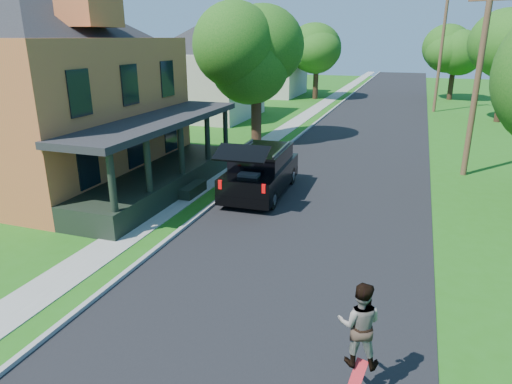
% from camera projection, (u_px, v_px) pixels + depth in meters
% --- Properties ---
extents(ground, '(140.00, 140.00, 0.00)m').
position_uv_depth(ground, '(273.00, 288.00, 11.94)').
color(ground, '#205F13').
rests_on(ground, ground).
extents(street, '(8.00, 120.00, 0.02)m').
position_uv_depth(street, '(364.00, 137.00, 29.80)').
color(street, black).
rests_on(street, ground).
extents(curb, '(0.15, 120.00, 0.12)m').
position_uv_depth(curb, '(303.00, 133.00, 31.07)').
color(curb, gray).
rests_on(curb, ground).
extents(sidewalk, '(1.30, 120.00, 0.03)m').
position_uv_depth(sidewalk, '(282.00, 132.00, 31.55)').
color(sidewalk, gray).
rests_on(sidewalk, ground).
extents(front_walk, '(6.50, 1.20, 0.03)m').
position_uv_depth(front_walk, '(109.00, 185.00, 20.27)').
color(front_walk, gray).
rests_on(front_walk, ground).
extents(main_house, '(15.56, 15.56, 10.10)m').
position_uv_depth(main_house, '(33.00, 69.00, 19.71)').
color(main_house, '#B26234').
rests_on(main_house, ground).
extents(neighbor_house_mid, '(12.78, 12.78, 8.30)m').
position_uv_depth(neighbor_house_mid, '(201.00, 64.00, 36.25)').
color(neighbor_house_mid, beige).
rests_on(neighbor_house_mid, ground).
extents(neighbor_house_far, '(12.78, 12.78, 8.30)m').
position_uv_depth(neighbor_house_far, '(264.00, 56.00, 50.54)').
color(neighbor_house_far, beige).
rests_on(neighbor_house_far, ground).
extents(black_suv, '(2.29, 5.51, 2.53)m').
position_uv_depth(black_suv, '(261.00, 171.00, 18.84)').
color(black_suv, black).
rests_on(black_suv, ground).
extents(skateboarder, '(0.84, 0.68, 1.61)m').
position_uv_depth(skateboarder, '(359.00, 324.00, 8.01)').
color(skateboarder, black).
rests_on(skateboarder, ground).
extents(skateboard, '(0.38, 0.43, 0.76)m').
position_uv_depth(skateboard, '(355.00, 382.00, 8.13)').
color(skateboard, red).
rests_on(skateboard, ground).
extents(tree_left_mid, '(6.78, 7.03, 8.50)m').
position_uv_depth(tree_left_mid, '(256.00, 49.00, 26.20)').
color(tree_left_mid, black).
rests_on(tree_left_mid, ground).
extents(tree_left_far, '(6.46, 6.63, 8.32)m').
position_uv_depth(tree_left_far, '(317.00, 45.00, 46.63)').
color(tree_left_far, black).
rests_on(tree_left_far, ground).
extents(tree_right_mid, '(5.50, 5.37, 8.57)m').
position_uv_depth(tree_right_mid, '(509.00, 45.00, 33.49)').
color(tree_right_mid, black).
rests_on(tree_right_mid, ground).
extents(tree_right_far, '(6.10, 5.80, 7.74)m').
position_uv_depth(tree_right_far, '(456.00, 47.00, 46.03)').
color(tree_right_far, black).
rests_on(tree_right_far, ground).
extents(utility_pole_near, '(1.67, 0.54, 8.37)m').
position_uv_depth(utility_pole_near, '(477.00, 82.00, 20.37)').
color(utility_pole_near, '#4A3222').
rests_on(utility_pole_near, ground).
extents(utility_pole_far, '(1.64, 0.35, 10.40)m').
position_uv_depth(utility_pole_far, '(442.00, 48.00, 38.30)').
color(utility_pole_far, '#4A3222').
rests_on(utility_pole_far, ground).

